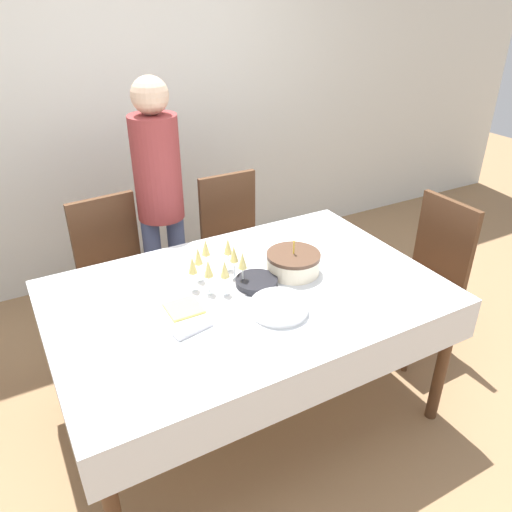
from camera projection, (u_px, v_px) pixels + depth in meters
ground_plane at (248, 408)px, 2.72m from camera, size 12.00×12.00×0.00m
wall_back at (123, 96)px, 3.46m from camera, size 8.00×0.05×2.70m
dining_table at (247, 308)px, 2.40m from camera, size 1.81×1.19×0.76m
dining_chair_far_left at (116, 270)px, 3.00m from camera, size 0.46×0.46×0.95m
dining_chair_far_right at (236, 240)px, 3.34m from camera, size 0.42×0.42×0.95m
dining_chair_right_end at (427, 271)px, 2.99m from camera, size 0.43×0.43×0.95m
birthday_cake at (293, 263)px, 2.48m from camera, size 0.27×0.27×0.18m
champagne_tray at (217, 268)px, 2.38m from camera, size 0.36×0.36×0.18m
plate_stack_main at (279, 307)px, 2.19m from camera, size 0.25×0.25×0.05m
plate_stack_dessert at (257, 282)px, 2.39m from camera, size 0.20×0.20×0.03m
cake_knife at (327, 293)px, 2.34m from camera, size 0.30×0.05×0.00m
fork_pile at (193, 328)px, 2.08m from camera, size 0.18×0.09×0.02m
napkin_pile at (184, 308)px, 2.22m from camera, size 0.15×0.15×0.01m
person_standing at (159, 188)px, 2.97m from camera, size 0.28×0.28×1.61m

